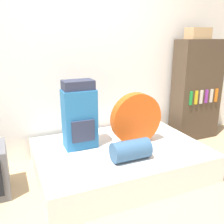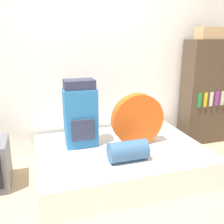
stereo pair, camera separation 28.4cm
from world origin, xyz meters
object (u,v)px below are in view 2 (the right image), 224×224
object	(u,v)px
bookshelf	(207,92)
cardboard_box	(209,33)
backpack	(81,115)
tent_bag	(138,120)
sleeping_roll	(128,151)

from	to	relation	value
bookshelf	cardboard_box	bearing A→B (deg)	-162.57
backpack	tent_bag	world-z (taller)	backpack
backpack	cardboard_box	xyz separation A→B (m)	(1.92, 0.31, 0.93)
backpack	tent_bag	distance (m)	0.68
tent_bag	cardboard_box	bearing A→B (deg)	20.94
tent_bag	cardboard_box	xyz separation A→B (m)	(1.26, 0.48, 1.00)
sleeping_roll	cardboard_box	bearing A→B (deg)	29.13
cardboard_box	bookshelf	bearing A→B (deg)	17.43
backpack	sleeping_roll	xyz separation A→B (m)	(0.40, -0.54, -0.28)
bookshelf	tent_bag	bearing A→B (deg)	-159.32
tent_bag	sleeping_roll	bearing A→B (deg)	-125.29
backpack	cardboard_box	world-z (taller)	cardboard_box
tent_bag	sleeping_roll	world-z (taller)	tent_bag
bookshelf	cardboard_box	world-z (taller)	cardboard_box
tent_bag	backpack	bearing A→B (deg)	165.32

